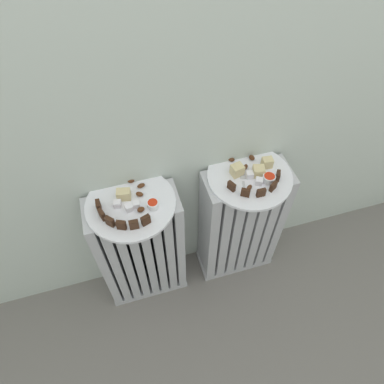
{
  "coord_description": "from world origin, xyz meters",
  "views": [
    {
      "loc": [
        -0.21,
        -0.45,
        1.59
      ],
      "look_at": [
        0.0,
        0.28,
        0.62
      ],
      "focal_mm": 32.54,
      "sensor_mm": 36.0,
      "label": 1
    }
  ],
  "objects_px": {
    "plate_left": "(131,204)",
    "fork": "(244,183)",
    "plate_right": "(250,176)",
    "jam_bowl_left": "(153,204)",
    "jam_bowl_right": "(269,178)",
    "radiator_right": "(240,225)",
    "radiator_left": "(142,250)"
  },
  "relations": [
    {
      "from": "plate_left",
      "to": "fork",
      "type": "relative_size",
      "value": 3.17
    },
    {
      "from": "plate_right",
      "to": "jam_bowl_left",
      "type": "relative_size",
      "value": 7.77
    },
    {
      "from": "jam_bowl_right",
      "to": "fork",
      "type": "xyz_separation_m",
      "value": [
        -0.09,
        0.01,
        -0.01
      ]
    },
    {
      "from": "radiator_right",
      "to": "fork",
      "type": "xyz_separation_m",
      "value": [
        -0.04,
        -0.03,
        0.33
      ]
    },
    {
      "from": "fork",
      "to": "radiator_right",
      "type": "bearing_deg",
      "value": 38.5
    },
    {
      "from": "jam_bowl_right",
      "to": "radiator_left",
      "type": "bearing_deg",
      "value": 174.96
    },
    {
      "from": "radiator_left",
      "to": "jam_bowl_left",
      "type": "bearing_deg",
      "value": -28.7
    },
    {
      "from": "jam_bowl_right",
      "to": "fork",
      "type": "relative_size",
      "value": 0.47
    },
    {
      "from": "plate_left",
      "to": "plate_right",
      "type": "bearing_deg",
      "value": 0.0
    },
    {
      "from": "radiator_left",
      "to": "jam_bowl_right",
      "type": "xyz_separation_m",
      "value": [
        0.49,
        -0.04,
        0.35
      ]
    },
    {
      "from": "radiator_right",
      "to": "jam_bowl_right",
      "type": "distance_m",
      "value": 0.35
    },
    {
      "from": "radiator_left",
      "to": "fork",
      "type": "height_order",
      "value": "fork"
    },
    {
      "from": "radiator_right",
      "to": "jam_bowl_left",
      "type": "relative_size",
      "value": 15.85
    },
    {
      "from": "plate_left",
      "to": "jam_bowl_right",
      "type": "height_order",
      "value": "jam_bowl_right"
    },
    {
      "from": "radiator_left",
      "to": "plate_right",
      "type": "xyz_separation_m",
      "value": [
        0.44,
        -0.0,
        0.33
      ]
    },
    {
      "from": "radiator_right",
      "to": "fork",
      "type": "height_order",
      "value": "fork"
    },
    {
      "from": "fork",
      "to": "jam_bowl_right",
      "type": "bearing_deg",
      "value": -9.4
    },
    {
      "from": "jam_bowl_left",
      "to": "fork",
      "type": "distance_m",
      "value": 0.33
    },
    {
      "from": "radiator_right",
      "to": "plate_left",
      "type": "relative_size",
      "value": 2.04
    },
    {
      "from": "radiator_right",
      "to": "jam_bowl_right",
      "type": "bearing_deg",
      "value": -39.17
    },
    {
      "from": "plate_right",
      "to": "radiator_left",
      "type": "bearing_deg",
      "value": 180.0
    },
    {
      "from": "jam_bowl_left",
      "to": "jam_bowl_right",
      "type": "distance_m",
      "value": 0.42
    },
    {
      "from": "radiator_right",
      "to": "plate_left",
      "type": "bearing_deg",
      "value": 180.0
    },
    {
      "from": "radiator_left",
      "to": "fork",
      "type": "bearing_deg",
      "value": -4.07
    },
    {
      "from": "jam_bowl_left",
      "to": "jam_bowl_right",
      "type": "height_order",
      "value": "jam_bowl_right"
    },
    {
      "from": "radiator_right",
      "to": "plate_right",
      "type": "relative_size",
      "value": 2.04
    },
    {
      "from": "jam_bowl_right",
      "to": "jam_bowl_left",
      "type": "bearing_deg",
      "value": 179.38
    },
    {
      "from": "plate_left",
      "to": "radiator_left",
      "type": "bearing_deg",
      "value": 63.43
    },
    {
      "from": "plate_left",
      "to": "jam_bowl_right",
      "type": "xyz_separation_m",
      "value": [
        0.49,
        -0.04,
        0.02
      ]
    },
    {
      "from": "jam_bowl_left",
      "to": "jam_bowl_right",
      "type": "bearing_deg",
      "value": -0.62
    },
    {
      "from": "jam_bowl_left",
      "to": "jam_bowl_right",
      "type": "relative_size",
      "value": 0.87
    },
    {
      "from": "jam_bowl_right",
      "to": "radiator_right",
      "type": "bearing_deg",
      "value": 140.83
    }
  ]
}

